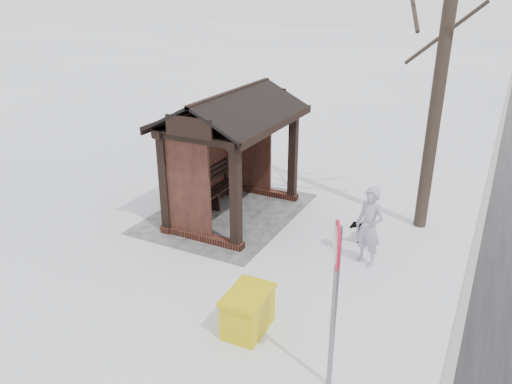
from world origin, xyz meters
TOP-DOWN VIEW (x-y plane):
  - ground at (0.00, 0.00)m, footprint 120.00×120.00m
  - kerb at (0.00, 5.50)m, footprint 120.00×0.15m
  - trampled_patch at (0.00, -0.20)m, footprint 4.20×3.20m
  - bus_shelter at (0.00, -0.16)m, footprint 3.60×2.40m
  - pedestrian at (0.80, 3.54)m, footprint 0.60×0.71m
  - dog at (-0.12, 3.14)m, footprint 0.68×0.31m
  - grit_bin at (3.79, 2.39)m, footprint 0.96×0.68m
  - road_sign at (4.35, 3.98)m, footprint 0.62×0.28m

SIDE VIEW (x-z plane):
  - ground at x=0.00m, z-range 0.00..0.00m
  - trampled_patch at x=0.00m, z-range 0.00..0.02m
  - kerb at x=0.00m, z-range -0.02..0.04m
  - dog at x=-0.12m, z-range 0.00..0.57m
  - grit_bin at x=3.79m, z-range 0.00..0.72m
  - pedestrian at x=0.80m, z-range 0.00..1.66m
  - road_sign at x=4.35m, z-range 0.55..3.12m
  - bus_shelter at x=0.00m, z-range 0.62..3.71m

